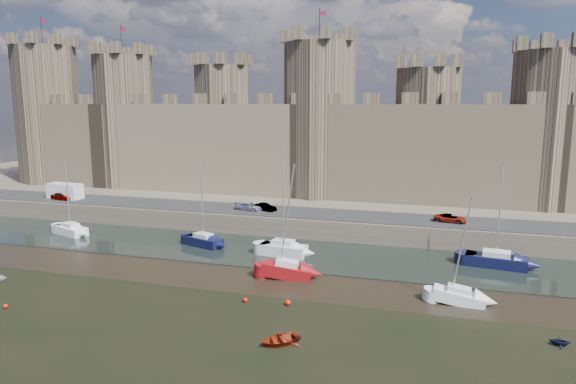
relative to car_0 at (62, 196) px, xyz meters
The scene contains 22 objects.
ground 46.61m from the car_0, 44.50° to the right, with size 160.00×160.00×0.00m, color black.
water_channel 34.40m from the car_0, 14.53° to the right, with size 160.00×12.00×0.08m, color black.
quay 43.07m from the car_0, 39.56° to the left, with size 160.00×60.00×2.50m, color #4C443A.
road 33.21m from the car_0, ahead, with size 160.00×7.00×0.10m, color black.
castle 37.00m from the car_0, 25.34° to the left, with size 108.50×11.00×29.00m.
car_0 is the anchor object (origin of this frame).
car_1 31.26m from the car_0, ahead, with size 1.15×3.31×1.09m, color gray.
car_2 29.25m from the car_0, ahead, with size 1.57×3.85×1.12m, color gray.
car_3 54.84m from the car_0, ahead, with size 1.75×3.81×1.06m, color gray.
van 1.08m from the car_0, 99.76° to the left, with size 5.36×2.14×2.34m, color silver.
sailboat_0 12.19m from the car_0, 46.15° to the right, with size 5.43×3.54×9.47m.
sailboat_1 28.49m from the car_0, 17.93° to the right, with size 5.18×3.31×9.68m.
sailboat_2 38.46m from the car_0, 14.68° to the right, with size 5.36×2.53×11.18m.
sailboat_3 59.78m from the car_0, ahead, with size 6.25×3.21×10.45m.
sailboat_4 42.91m from the car_0, 22.50° to the right, with size 4.96×2.41×11.16m.
sailboat_5 58.36m from the car_0, 18.49° to the right, with size 4.34×1.86×9.21m.
dinghy_3 28.60m from the car_0, 61.32° to the right, with size 1.14×0.70×1.32m, color white.
dinghy_4 52.42m from the car_0, 34.74° to the right, with size 2.12×0.62×2.98m, color maroon.
dinghy_7 66.58m from the car_0, 21.71° to the right, with size 1.17×0.71×1.36m, color black.
buoy_0 36.02m from the car_0, 57.21° to the right, with size 0.38×0.38×0.38m, color red.
buoy_1 44.65m from the car_0, 31.64° to the right, with size 0.42×0.42×0.42m, color red.
buoy_3 47.61m from the car_0, 28.94° to the right, with size 0.49×0.49×0.49m, color red.
Camera 1 is at (19.91, -29.34, 16.72)m, focal length 32.00 mm.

